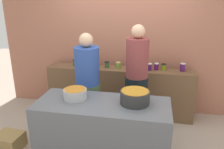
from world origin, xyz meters
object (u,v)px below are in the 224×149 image
preserve_jar_5 (118,65)px  cooking_pot_center (135,97)px  preserve_jar_3 (95,64)px  preserve_jar_8 (156,66)px  preserve_jar_0 (75,63)px  preserve_jar_2 (88,64)px  preserve_jar_4 (107,65)px  bread_crate (9,141)px  preserve_jar_10 (183,67)px  preserve_jar_7 (150,67)px  cook_with_tongs (88,93)px  preserve_jar_1 (83,62)px  preserve_jar_6 (140,66)px  cook_in_cap (136,87)px  cooking_pot_left (75,94)px  preserve_jar_9 (164,67)px

preserve_jar_5 → cooking_pot_center: size_ratio=0.31×
preserve_jar_3 → preserve_jar_8: size_ratio=1.01×
preserve_jar_0 → preserve_jar_3: preserve_jar_3 is taller
preserve_jar_2 → preserve_jar_8: size_ratio=1.18×
preserve_jar_4 → bread_crate: size_ratio=0.31×
preserve_jar_3 → preserve_jar_10: preserve_jar_10 is taller
preserve_jar_4 → preserve_jar_7: preserve_jar_7 is taller
cooking_pot_center → preserve_jar_5: bearing=107.7°
preserve_jar_5 → cook_with_tongs: cook_with_tongs is taller
preserve_jar_1 → preserve_jar_8: preserve_jar_1 is taller
preserve_jar_7 → cooking_pot_center: size_ratio=0.34×
preserve_jar_3 → preserve_jar_6: bearing=2.5°
preserve_jar_4 → cook_with_tongs: size_ratio=0.07×
preserve_jar_0 → cook_in_cap: size_ratio=0.07×
preserve_jar_3 → bread_crate: size_ratio=0.33×
cooking_pot_left → preserve_jar_7: bearing=55.6°
preserve_jar_0 → preserve_jar_6: size_ratio=1.02×
cooking_pot_left → cook_with_tongs: size_ratio=0.18×
preserve_jar_4 → cook_in_cap: bearing=-44.6°
bread_crate → cooking_pot_left: bearing=1.9°
preserve_jar_4 → bread_crate: (-1.20, -1.38, -0.86)m
preserve_jar_3 → bread_crate: 1.87m
preserve_jar_3 → preserve_jar_10: size_ratio=0.87×
cooking_pot_left → cook_in_cap: (0.73, 0.76, -0.14)m
preserve_jar_10 → cooking_pot_center: size_ratio=0.40×
preserve_jar_0 → cook_in_cap: bearing=-25.7°
preserve_jar_9 → cooking_pot_left: bearing=-129.8°
cooking_pot_left → preserve_jar_0: bearing=109.8°
cooking_pot_left → cook_in_cap: size_ratio=0.17×
preserve_jar_6 → preserve_jar_3: bearing=-177.5°
preserve_jar_1 → cook_with_tongs: 0.97m
preserve_jar_2 → preserve_jar_3: bearing=2.0°
preserve_jar_1 → bread_crate: (-0.73, -1.40, -0.87)m
preserve_jar_8 → preserve_jar_10: (0.45, 0.01, 0.01)m
preserve_jar_9 → preserve_jar_10: bearing=-0.9°
preserve_jar_2 → preserve_jar_7: size_ratio=1.17×
preserve_jar_4 → cooking_pot_center: 1.48m
preserve_jar_0 → preserve_jar_9: preserve_jar_0 is taller
preserve_jar_4 → cook_with_tongs: (-0.12, -0.85, -0.22)m
cook_with_tongs → cooking_pot_left: bearing=-92.3°
preserve_jar_0 → preserve_jar_4: bearing=0.1°
preserve_jar_4 → preserve_jar_9: size_ratio=1.05×
preserve_jar_8 → bread_crate: bearing=-145.9°
preserve_jar_9 → cook_with_tongs: 1.47m
preserve_jar_2 → preserve_jar_4: 0.34m
preserve_jar_9 → bread_crate: bearing=-147.3°
preserve_jar_2 → cook_in_cap: cook_in_cap is taller
preserve_jar_0 → preserve_jar_9: 1.64m
preserve_jar_6 → preserve_jar_9: size_ratio=1.08×
preserve_jar_1 → preserve_jar_0: bearing=-171.7°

